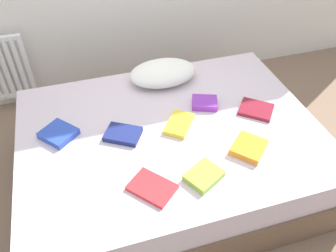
{
  "coord_description": "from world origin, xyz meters",
  "views": [
    {
      "loc": [
        -0.49,
        -1.57,
        2.03
      ],
      "look_at": [
        0.0,
        0.05,
        0.48
      ],
      "focal_mm": 36.41,
      "sensor_mm": 36.0,
      "label": 1
    }
  ],
  "objects_px": {
    "pillow": "(163,73)",
    "textbook_blue": "(59,133)",
    "textbook_lime": "(204,176)",
    "textbook_maroon": "(256,110)",
    "textbook_red": "(152,187)",
    "textbook_navy": "(123,134)",
    "textbook_orange": "(249,147)",
    "bed": "(170,155)",
    "radiator": "(9,68)",
    "textbook_yellow": "(179,124)",
    "textbook_purple": "(205,103)"
  },
  "relations": [
    {
      "from": "radiator",
      "to": "textbook_orange",
      "type": "distance_m",
      "value": 2.13
    },
    {
      "from": "textbook_lime",
      "to": "textbook_orange",
      "type": "relative_size",
      "value": 0.97
    },
    {
      "from": "textbook_red",
      "to": "radiator",
      "type": "bearing_deg",
      "value": 166.22
    },
    {
      "from": "textbook_purple",
      "to": "textbook_lime",
      "type": "bearing_deg",
      "value": -91.54
    },
    {
      "from": "textbook_blue",
      "to": "textbook_yellow",
      "type": "distance_m",
      "value": 0.78
    },
    {
      "from": "textbook_blue",
      "to": "textbook_yellow",
      "type": "height_order",
      "value": "textbook_blue"
    },
    {
      "from": "bed",
      "to": "textbook_red",
      "type": "height_order",
      "value": "textbook_red"
    },
    {
      "from": "pillow",
      "to": "textbook_blue",
      "type": "relative_size",
      "value": 2.55
    },
    {
      "from": "pillow",
      "to": "textbook_blue",
      "type": "height_order",
      "value": "pillow"
    },
    {
      "from": "radiator",
      "to": "pillow",
      "type": "distance_m",
      "value": 1.36
    },
    {
      "from": "bed",
      "to": "textbook_yellow",
      "type": "bearing_deg",
      "value": 8.62
    },
    {
      "from": "textbook_navy",
      "to": "textbook_blue",
      "type": "height_order",
      "value": "textbook_blue"
    },
    {
      "from": "pillow",
      "to": "textbook_yellow",
      "type": "bearing_deg",
      "value": -94.4
    },
    {
      "from": "pillow",
      "to": "textbook_lime",
      "type": "bearing_deg",
      "value": -92.61
    },
    {
      "from": "radiator",
      "to": "textbook_yellow",
      "type": "height_order",
      "value": "radiator"
    },
    {
      "from": "textbook_orange",
      "to": "textbook_yellow",
      "type": "distance_m",
      "value": 0.48
    },
    {
      "from": "radiator",
      "to": "textbook_navy",
      "type": "relative_size",
      "value": 2.67
    },
    {
      "from": "textbook_lime",
      "to": "textbook_maroon",
      "type": "relative_size",
      "value": 0.89
    },
    {
      "from": "textbook_navy",
      "to": "textbook_blue",
      "type": "relative_size",
      "value": 1.09
    },
    {
      "from": "radiator",
      "to": "textbook_lime",
      "type": "xyz_separation_m",
      "value": [
        1.14,
        -1.65,
        0.09
      ]
    },
    {
      "from": "textbook_lime",
      "to": "textbook_red",
      "type": "xyz_separation_m",
      "value": [
        -0.3,
        0.01,
        -0.01
      ]
    },
    {
      "from": "pillow",
      "to": "radiator",
      "type": "bearing_deg",
      "value": 150.61
    },
    {
      "from": "textbook_blue",
      "to": "textbook_maroon",
      "type": "height_order",
      "value": "textbook_blue"
    },
    {
      "from": "radiator",
      "to": "textbook_blue",
      "type": "xyz_separation_m",
      "value": [
        0.37,
        -1.06,
        0.09
      ]
    },
    {
      "from": "textbook_red",
      "to": "textbook_yellow",
      "type": "relative_size",
      "value": 1.05
    },
    {
      "from": "bed",
      "to": "pillow",
      "type": "bearing_deg",
      "value": 78.78
    },
    {
      "from": "textbook_red",
      "to": "textbook_lime",
      "type": "bearing_deg",
      "value": 46.95
    },
    {
      "from": "textbook_orange",
      "to": "radiator",
      "type": "bearing_deg",
      "value": 91.5
    },
    {
      "from": "textbook_red",
      "to": "textbook_yellow",
      "type": "distance_m",
      "value": 0.54
    },
    {
      "from": "radiator",
      "to": "textbook_lime",
      "type": "distance_m",
      "value": 2.01
    },
    {
      "from": "textbook_blue",
      "to": "textbook_maroon",
      "type": "bearing_deg",
      "value": 42.92
    },
    {
      "from": "pillow",
      "to": "textbook_yellow",
      "type": "relative_size",
      "value": 2.2
    },
    {
      "from": "textbook_yellow",
      "to": "textbook_navy",
      "type": "bearing_deg",
      "value": 125.34
    },
    {
      "from": "bed",
      "to": "textbook_purple",
      "type": "xyz_separation_m",
      "value": [
        0.31,
        0.16,
        0.28
      ]
    },
    {
      "from": "textbook_maroon",
      "to": "textbook_lime",
      "type": "bearing_deg",
      "value": -102.71
    },
    {
      "from": "textbook_purple",
      "to": "textbook_yellow",
      "type": "bearing_deg",
      "value": -127.22
    },
    {
      "from": "textbook_orange",
      "to": "textbook_red",
      "type": "xyz_separation_m",
      "value": [
        -0.65,
        -0.11,
        -0.01
      ]
    },
    {
      "from": "textbook_navy",
      "to": "textbook_yellow",
      "type": "xyz_separation_m",
      "value": [
        0.38,
        -0.01,
        -0.0
      ]
    },
    {
      "from": "pillow",
      "to": "bed",
      "type": "bearing_deg",
      "value": -101.22
    },
    {
      "from": "textbook_navy",
      "to": "textbook_orange",
      "type": "bearing_deg",
      "value": 5.26
    },
    {
      "from": "pillow",
      "to": "textbook_blue",
      "type": "bearing_deg",
      "value": -154.27
    },
    {
      "from": "textbook_red",
      "to": "textbook_navy",
      "type": "height_order",
      "value": "textbook_navy"
    },
    {
      "from": "radiator",
      "to": "pillow",
      "type": "xyz_separation_m",
      "value": [
        1.18,
        -0.67,
        0.15
      ]
    },
    {
      "from": "textbook_red",
      "to": "textbook_maroon",
      "type": "xyz_separation_m",
      "value": [
        0.87,
        0.43,
        0.0
      ]
    },
    {
      "from": "textbook_red",
      "to": "textbook_blue",
      "type": "distance_m",
      "value": 0.74
    },
    {
      "from": "textbook_lime",
      "to": "textbook_red",
      "type": "distance_m",
      "value": 0.3
    },
    {
      "from": "bed",
      "to": "textbook_red",
      "type": "xyz_separation_m",
      "value": [
        -0.24,
        -0.44,
        0.26
      ]
    },
    {
      "from": "textbook_lime",
      "to": "textbook_orange",
      "type": "bearing_deg",
      "value": -8.64
    },
    {
      "from": "textbook_red",
      "to": "textbook_purple",
      "type": "bearing_deg",
      "value": 96.98
    },
    {
      "from": "bed",
      "to": "textbook_orange",
      "type": "distance_m",
      "value": 0.59
    }
  ]
}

